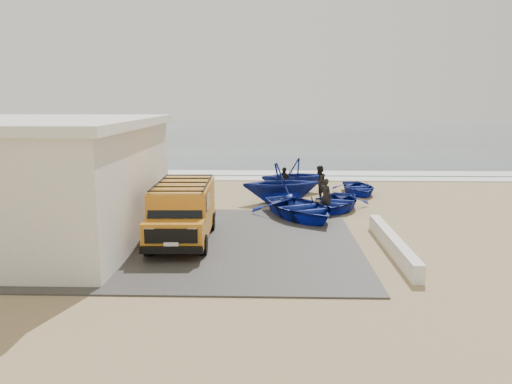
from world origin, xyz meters
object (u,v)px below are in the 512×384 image
object	(u,v)px
building	(27,180)
boat_near_right	(338,202)
boat_mid_right	(358,188)
fisherman_back	(284,182)
boat_far_left	(294,176)
fisherman_front	(326,196)
fisherman_middle	(319,182)
boat_mid_left	(281,183)
van	(183,210)
boat_near_left	(300,208)
parapet	(393,244)

from	to	relation	value
building	boat_near_right	size ratio (longest dim) A/B	2.62
boat_mid_right	fisherman_back	xyz separation A→B (m)	(-3.95, -0.64, 0.42)
boat_mid_right	boat_far_left	world-z (taller)	boat_far_left
boat_far_left	fisherman_front	size ratio (longest dim) A/B	2.25
building	boat_mid_right	bearing A→B (deg)	34.93
boat_mid_right	fisherman_back	world-z (taller)	fisherman_back
building	fisherman_middle	world-z (taller)	building
fisherman_back	boat_near_right	bearing A→B (deg)	-81.70
boat_mid_left	van	bearing A→B (deg)	139.68
fisherman_back	fisherman_middle	bearing A→B (deg)	-49.80
boat_near_right	boat_far_left	distance (m)	4.45
boat_mid_right	fisherman_middle	world-z (taller)	fisherman_middle
building	boat_near_right	xyz separation A→B (m)	(11.54, 5.36, -1.79)
building	boat_far_left	world-z (taller)	building
building	boat_near_left	distance (m)	10.50
fisherman_middle	fisherman_front	bearing A→B (deg)	41.00
fisherman_middle	van	bearing A→B (deg)	6.09
parapet	boat_near_left	world-z (taller)	boat_near_left
boat_near_left	boat_mid_right	xyz separation A→B (m)	(3.41, 5.57, -0.12)
parapet	boat_far_left	xyz separation A→B (m)	(-2.77, 10.38, 0.66)
boat_far_left	fisherman_front	bearing A→B (deg)	-2.72
parapet	boat_mid_right	xyz separation A→B (m)	(0.63, 10.17, 0.06)
boat_mid_left	boat_mid_right	size ratio (longest dim) A/B	1.14
boat_mid_left	boat_mid_right	xyz separation A→B (m)	(4.13, 2.41, -0.64)
boat_near_right	fisherman_back	bearing A→B (deg)	143.70
building	fisherman_back	size ratio (longest dim) A/B	6.24
boat_far_left	fisherman_back	xyz separation A→B (m)	(-0.56, -0.86, -0.18)
parapet	boat_near_left	xyz separation A→B (m)	(-2.78, 4.60, 0.18)
van	boat_near_left	world-z (taller)	van
boat_near_right	boat_mid_left	bearing A→B (deg)	168.10
boat_mid_left	fisherman_front	size ratio (longest dim) A/B	2.35
boat_mid_right	building	bearing A→B (deg)	-151.72
boat_near_left	fisherman_back	xyz separation A→B (m)	(-0.54, 4.93, 0.30)
boat_far_left	fisherman_middle	world-z (taller)	boat_far_left
fisherman_back	boat_far_left	bearing A→B (deg)	28.57
van	fisherman_front	size ratio (longest dim) A/B	3.14
parapet	fisherman_middle	size ratio (longest dim) A/B	3.56
van	boat_near_right	size ratio (longest dim) A/B	1.38
parapet	fisherman_back	bearing A→B (deg)	109.23
fisherman_middle	boat_mid_right	bearing A→B (deg)	162.75
parapet	fisherman_front	world-z (taller)	fisherman_front
boat_mid_right	fisherman_back	distance (m)	4.02
boat_near_right	boat_near_left	bearing A→B (deg)	-118.90
boat_near_left	boat_mid_right	world-z (taller)	boat_near_left
boat_near_left	boat_far_left	bearing A→B (deg)	64.07
boat_mid_left	fisherman_front	distance (m)	2.98
parapet	fisherman_front	xyz separation A→B (m)	(-1.60, 5.47, 0.51)
boat_far_left	fisherman_middle	xyz separation A→B (m)	(1.20, -1.54, -0.09)
building	parapet	bearing A→B (deg)	-4.58
boat_near_right	parapet	bearing A→B (deg)	-64.31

